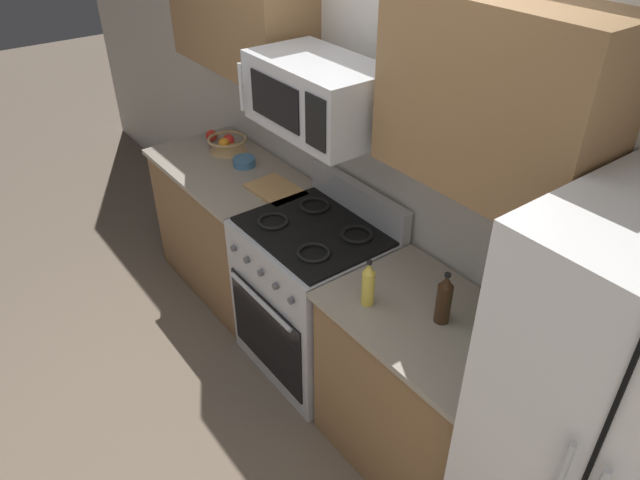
{
  "coord_description": "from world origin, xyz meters",
  "views": [
    {
      "loc": [
        2.09,
        -0.89,
        2.6
      ],
      "look_at": [
        0.23,
        0.51,
        1.03
      ],
      "focal_mm": 33.12,
      "sensor_mm": 36.0,
      "label": 1
    }
  ],
  "objects_px": {
    "bottle_oil": "(368,284)",
    "prep_bowl": "(244,161)",
    "fruit_basket": "(227,144)",
    "range_oven": "(315,296)",
    "microwave": "(319,95)",
    "bottle_soy": "(444,299)",
    "refrigerator": "(627,471)",
    "utensil_crock": "(501,319)",
    "apple_loose": "(211,136)",
    "cutting_board": "(276,190)"
  },
  "relations": [
    {
      "from": "bottle_oil",
      "to": "prep_bowl",
      "type": "height_order",
      "value": "bottle_oil"
    },
    {
      "from": "prep_bowl",
      "to": "fruit_basket",
      "type": "bearing_deg",
      "value": 174.48
    },
    {
      "from": "range_oven",
      "to": "microwave",
      "type": "relative_size",
      "value": 1.58
    },
    {
      "from": "range_oven",
      "to": "fruit_basket",
      "type": "distance_m",
      "value": 1.24
    },
    {
      "from": "bottle_oil",
      "to": "bottle_soy",
      "type": "distance_m",
      "value": 0.33
    },
    {
      "from": "microwave",
      "to": "bottle_oil",
      "type": "distance_m",
      "value": 0.89
    },
    {
      "from": "range_oven",
      "to": "bottle_oil",
      "type": "height_order",
      "value": "bottle_oil"
    },
    {
      "from": "refrigerator",
      "to": "bottle_soy",
      "type": "height_order",
      "value": "refrigerator"
    },
    {
      "from": "microwave",
      "to": "bottle_soy",
      "type": "bearing_deg",
      "value": -0.66
    },
    {
      "from": "refrigerator",
      "to": "bottle_oil",
      "type": "relative_size",
      "value": 7.77
    },
    {
      "from": "utensil_crock",
      "to": "fruit_basket",
      "type": "distance_m",
      "value": 2.21
    },
    {
      "from": "apple_loose",
      "to": "bottle_oil",
      "type": "height_order",
      "value": "bottle_oil"
    },
    {
      "from": "range_oven",
      "to": "utensil_crock",
      "type": "bearing_deg",
      "value": 7.81
    },
    {
      "from": "range_oven",
      "to": "fruit_basket",
      "type": "bearing_deg",
      "value": 173.79
    },
    {
      "from": "utensil_crock",
      "to": "prep_bowl",
      "type": "bearing_deg",
      "value": -178.54
    },
    {
      "from": "microwave",
      "to": "prep_bowl",
      "type": "height_order",
      "value": "microwave"
    },
    {
      "from": "bottle_oil",
      "to": "apple_loose",
      "type": "bearing_deg",
      "value": 172.07
    },
    {
      "from": "refrigerator",
      "to": "bottle_oil",
      "type": "distance_m",
      "value": 1.16
    },
    {
      "from": "microwave",
      "to": "utensil_crock",
      "type": "xyz_separation_m",
      "value": [
        1.08,
        0.12,
        -0.65
      ]
    },
    {
      "from": "fruit_basket",
      "to": "cutting_board",
      "type": "relative_size",
      "value": 0.75
    },
    {
      "from": "cutting_board",
      "to": "prep_bowl",
      "type": "bearing_deg",
      "value": 176.45
    },
    {
      "from": "utensil_crock",
      "to": "bottle_oil",
      "type": "xyz_separation_m",
      "value": [
        -0.47,
        -0.31,
        0.03
      ]
    },
    {
      "from": "utensil_crock",
      "to": "cutting_board",
      "type": "relative_size",
      "value": 1.01
    },
    {
      "from": "microwave",
      "to": "fruit_basket",
      "type": "height_order",
      "value": "microwave"
    },
    {
      "from": "refrigerator",
      "to": "fruit_basket",
      "type": "relative_size",
      "value": 6.92
    },
    {
      "from": "microwave",
      "to": "cutting_board",
      "type": "distance_m",
      "value": 0.87
    },
    {
      "from": "utensil_crock",
      "to": "prep_bowl",
      "type": "height_order",
      "value": "utensil_crock"
    },
    {
      "from": "apple_loose",
      "to": "microwave",
      "type": "bearing_deg",
      "value": -3.6
    },
    {
      "from": "refrigerator",
      "to": "fruit_basket",
      "type": "bearing_deg",
      "value": 177.21
    },
    {
      "from": "microwave",
      "to": "bottle_soy",
      "type": "relative_size",
      "value": 2.75
    },
    {
      "from": "refrigerator",
      "to": "fruit_basket",
      "type": "height_order",
      "value": "refrigerator"
    },
    {
      "from": "fruit_basket",
      "to": "bottle_soy",
      "type": "height_order",
      "value": "bottle_soy"
    },
    {
      "from": "bottle_soy",
      "to": "fruit_basket",
      "type": "bearing_deg",
      "value": 177.03
    },
    {
      "from": "utensil_crock",
      "to": "prep_bowl",
      "type": "distance_m",
      "value": 1.96
    },
    {
      "from": "refrigerator",
      "to": "apple_loose",
      "type": "bearing_deg",
      "value": 177.59
    },
    {
      "from": "refrigerator",
      "to": "apple_loose",
      "type": "distance_m",
      "value": 3.09
    },
    {
      "from": "utensil_crock",
      "to": "apple_loose",
      "type": "bearing_deg",
      "value": -179.15
    },
    {
      "from": "fruit_basket",
      "to": "prep_bowl",
      "type": "distance_m",
      "value": 0.26
    },
    {
      "from": "refrigerator",
      "to": "utensil_crock",
      "type": "relative_size",
      "value": 5.16
    },
    {
      "from": "microwave",
      "to": "fruit_basket",
      "type": "xyz_separation_m",
      "value": [
        -1.13,
        0.09,
        -0.68
      ]
    },
    {
      "from": "cutting_board",
      "to": "bottle_oil",
      "type": "relative_size",
      "value": 1.5
    },
    {
      "from": "refrigerator",
      "to": "prep_bowl",
      "type": "bearing_deg",
      "value": 177.48
    },
    {
      "from": "apple_loose",
      "to": "cutting_board",
      "type": "relative_size",
      "value": 0.23
    },
    {
      "from": "prep_bowl",
      "to": "cutting_board",
      "type": "bearing_deg",
      "value": -3.55
    },
    {
      "from": "refrigerator",
      "to": "utensil_crock",
      "type": "height_order",
      "value": "refrigerator"
    },
    {
      "from": "utensil_crock",
      "to": "bottle_oil",
      "type": "height_order",
      "value": "utensil_crock"
    },
    {
      "from": "refrigerator",
      "to": "cutting_board",
      "type": "distance_m",
      "value": 2.24
    },
    {
      "from": "range_oven",
      "to": "apple_loose",
      "type": "distance_m",
      "value": 1.42
    },
    {
      "from": "bottle_oil",
      "to": "prep_bowl",
      "type": "xyz_separation_m",
      "value": [
        -1.49,
        0.26,
        -0.08
      ]
    },
    {
      "from": "microwave",
      "to": "cutting_board",
      "type": "height_order",
      "value": "microwave"
    }
  ]
}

